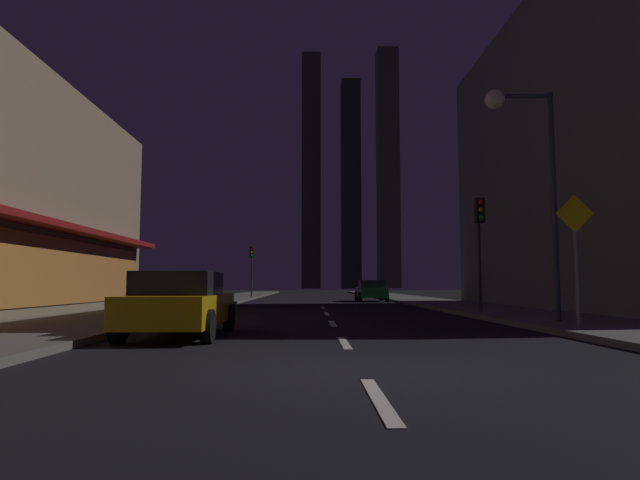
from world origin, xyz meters
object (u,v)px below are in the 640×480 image
(car_parked_far, at_px, (371,291))
(traffic_light_far_left, at_px, (252,260))
(traffic_light_near_right, at_px, (480,229))
(street_lamp_right, at_px, (523,147))
(pedestrian_crossing_sign, at_px, (576,249))
(fire_hydrant_far_left, at_px, (215,297))
(car_parked_near, at_px, (180,304))

(car_parked_far, relative_size, traffic_light_far_left, 1.01)
(car_parked_far, bearing_deg, traffic_light_near_right, -83.79)
(car_parked_far, distance_m, street_lamp_right, 22.31)
(car_parked_far, distance_m, pedestrian_crossing_sign, 24.20)
(street_lamp_right, bearing_deg, pedestrian_crossing_sign, -84.46)
(fire_hydrant_far_left, relative_size, street_lamp_right, 0.10)
(fire_hydrant_far_left, xyz_separation_m, traffic_light_far_left, (0.40, 15.05, 2.74))
(car_parked_far, bearing_deg, fire_hydrant_far_left, -143.41)
(car_parked_near, bearing_deg, street_lamp_right, 16.18)
(street_lamp_right, bearing_deg, car_parked_far, 94.66)
(traffic_light_far_left, height_order, pedestrian_crossing_sign, traffic_light_far_left)
(car_parked_near, xyz_separation_m, traffic_light_far_left, (-1.90, 32.42, 2.45))
(car_parked_far, distance_m, traffic_light_near_right, 17.73)
(car_parked_near, height_order, traffic_light_near_right, traffic_light_near_right)
(car_parked_near, relative_size, street_lamp_right, 0.64)
(car_parked_far, height_order, street_lamp_right, street_lamp_right)
(car_parked_near, xyz_separation_m, traffic_light_near_right, (9.10, 6.96, 2.45))
(fire_hydrant_far_left, distance_m, pedestrian_crossing_sign, 20.61)
(car_parked_near, distance_m, fire_hydrant_far_left, 17.52)
(car_parked_near, height_order, fire_hydrant_far_left, car_parked_near)
(traffic_light_near_right, distance_m, traffic_light_far_left, 27.74)
(pedestrian_crossing_sign, bearing_deg, car_parked_near, -177.92)
(traffic_light_near_right, bearing_deg, street_lamp_right, -91.58)
(car_parked_far, height_order, traffic_light_near_right, traffic_light_near_right)
(car_parked_far, bearing_deg, car_parked_near, -106.43)
(traffic_light_far_left, xyz_separation_m, street_lamp_right, (10.88, -29.82, 1.87))
(fire_hydrant_far_left, distance_m, traffic_light_near_right, 15.68)
(traffic_light_far_left, distance_m, pedestrian_crossing_sign, 33.97)
(car_parked_near, bearing_deg, traffic_light_near_right, 37.41)
(fire_hydrant_far_left, height_order, traffic_light_near_right, traffic_light_near_right)
(car_parked_near, bearing_deg, car_parked_far, 73.57)
(car_parked_near, height_order, pedestrian_crossing_sign, pedestrian_crossing_sign)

